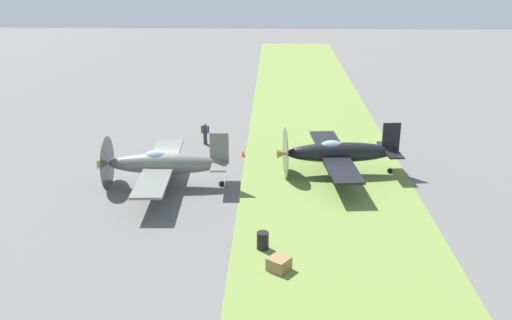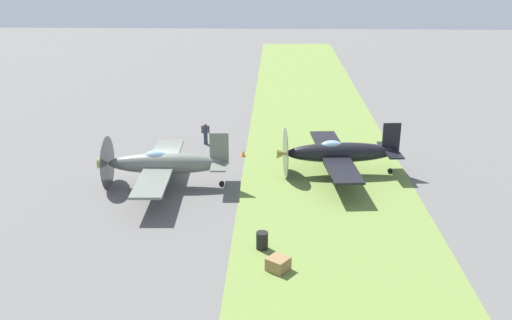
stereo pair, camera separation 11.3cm
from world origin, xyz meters
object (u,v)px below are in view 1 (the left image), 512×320
Objects in this scene: airplane_lead at (164,163)px; supply_crate at (279,264)px; runway_marker_cone at (243,154)px; fuel_drum at (263,241)px; airplane_wingman at (338,152)px; ground_crew_chief at (205,133)px.

airplane_lead reaches higher than supply_crate.
fuel_drum is at bearing -172.82° from runway_marker_cone.
fuel_drum is at bearing 21.53° from supply_crate.
airplane_lead reaches higher than airplane_wingman.
supply_crate is at bearing 157.37° from airplane_wingman.
runway_marker_cone is at bearing 7.18° from fuel_drum.
ground_crew_chief is (6.13, 9.59, -0.63)m from airplane_wingman.
supply_crate is at bearing -158.47° from fuel_drum.
airplane_wingman is 13.15m from supply_crate.
airplane_wingman reaches higher than fuel_drum.
fuel_drum is at bearing 150.47° from airplane_wingman.
airplane_wingman is 11.53m from fuel_drum.
supply_crate is (-9.98, -7.18, -1.23)m from airplane_lead.
ground_crew_chief is 1.92× the size of supply_crate.
supply_crate is 16.03m from runway_marker_cone.
fuel_drum is at bearing -76.17° from ground_crew_chief.
airplane_wingman is at bearing -24.60° from fuel_drum.
airplane_wingman is at bearing -34.92° from ground_crew_chief.
runway_marker_cone is at bearing -44.41° from ground_crew_chief.
runway_marker_cone is (13.80, 1.74, -0.23)m from fuel_drum.
runway_marker_cone is (-2.77, -3.07, -0.69)m from ground_crew_chief.
airplane_wingman is 5.99× the size of ground_crew_chief.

